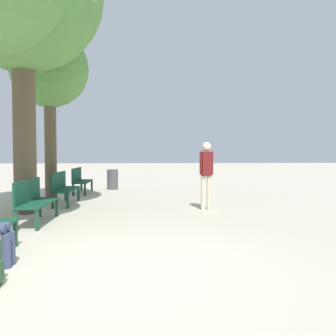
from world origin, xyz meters
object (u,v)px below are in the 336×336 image
object	(u,v)px
trash_bin	(113,179)
bench_row_2	(63,186)
tree_row_2	(49,71)
pedestrian_near	(206,171)
bench_row_1	(33,198)
bench_row_3	(80,179)

from	to	relation	value
trash_bin	bench_row_2	bearing A→B (deg)	-103.98
tree_row_2	pedestrian_near	distance (m)	5.53
tree_row_2	trash_bin	xyz separation A→B (m)	(1.53, 2.98, -3.40)
bench_row_1	tree_row_2	xyz separation A→B (m)	(-0.55, 3.57, 3.27)
bench_row_3	trash_bin	distance (m)	1.62
tree_row_2	trash_bin	world-z (taller)	tree_row_2
bench_row_3	trash_bin	size ratio (longest dim) A/B	2.13
tree_row_2	trash_bin	size ratio (longest dim) A/B	6.62
tree_row_2	bench_row_3	bearing A→B (deg)	72.00
bench_row_3	bench_row_1	bearing A→B (deg)	-90.00
tree_row_2	trash_bin	bearing A→B (deg)	62.92
tree_row_2	bench_row_2	bearing A→B (deg)	-59.63
bench_row_2	trash_bin	distance (m)	4.04
tree_row_2	pedestrian_near	xyz separation A→B (m)	(4.27, -2.09, -2.82)
bench_row_1	pedestrian_near	world-z (taller)	pedestrian_near
bench_row_1	tree_row_2	size ratio (longest dim) A/B	0.32
bench_row_3	trash_bin	world-z (taller)	bench_row_3
bench_row_2	pedestrian_near	bearing A→B (deg)	-17.18
tree_row_2	pedestrian_near	size ratio (longest dim) A/B	2.99
bench_row_1	bench_row_2	distance (m)	2.63
bench_row_2	trash_bin	xyz separation A→B (m)	(0.98, 3.92, -0.12)
pedestrian_near	bench_row_3	bearing A→B (deg)	134.55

